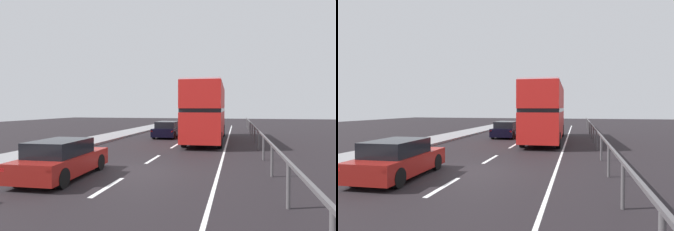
% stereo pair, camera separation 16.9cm
% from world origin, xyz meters
% --- Properties ---
extents(ground_plane, '(75.28, 120.00, 0.10)m').
position_xyz_m(ground_plane, '(0.00, 0.00, -0.05)').
color(ground_plane, black).
extents(lane_paint_markings, '(3.41, 46.00, 0.01)m').
position_xyz_m(lane_paint_markings, '(2.01, 8.65, 0.00)').
color(lane_paint_markings, silver).
rests_on(lane_paint_markings, ground).
extents(bridge_side_railing, '(0.10, 42.00, 1.20)m').
position_xyz_m(bridge_side_railing, '(5.19, 9.00, 0.96)').
color(bridge_side_railing, '#4F4C4E').
rests_on(bridge_side_railing, ground).
extents(double_decker_bus_red, '(2.72, 11.05, 4.24)m').
position_xyz_m(double_decker_bus_red, '(1.74, 11.46, 2.27)').
color(double_decker_bus_red, red).
rests_on(double_decker_bus_red, ground).
extents(hatchback_car_near, '(1.90, 4.27, 1.36)m').
position_xyz_m(hatchback_car_near, '(-2.13, -1.53, 0.65)').
color(hatchback_car_near, maroon).
rests_on(hatchback_car_near, ground).
extents(sedan_car_ahead, '(1.91, 4.44, 1.36)m').
position_xyz_m(sedan_car_ahead, '(-1.75, 13.56, 0.66)').
color(sedan_car_ahead, black).
rests_on(sedan_car_ahead, ground).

